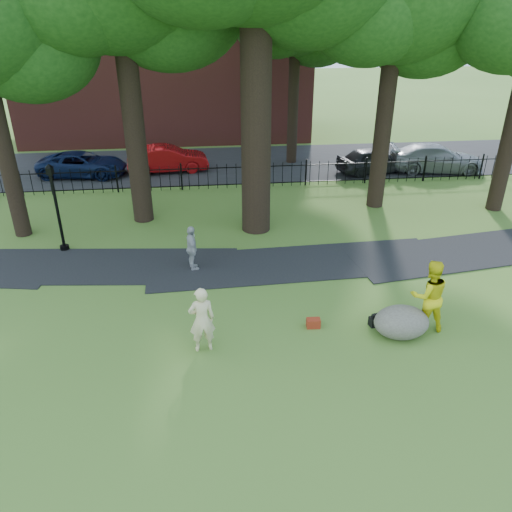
{
  "coord_description": "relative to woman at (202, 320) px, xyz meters",
  "views": [
    {
      "loc": [
        -2.02,
        -10.99,
        8.01
      ],
      "look_at": [
        -0.56,
        2.0,
        1.35
      ],
      "focal_mm": 35.0,
      "sensor_mm": 36.0,
      "label": 1
    }
  ],
  "objects": [
    {
      "name": "brick_building",
      "position": [
        -1.79,
        24.49,
        5.09
      ],
      "size": [
        18.0,
        8.0,
        12.0
      ],
      "primitive_type": "cube",
      "color": "brown",
      "rests_on": "ground"
    },
    {
      "name": "iron_fence",
      "position": [
        2.21,
        12.49,
        -0.31
      ],
      "size": [
        44.0,
        0.04,
        1.2
      ],
      "color": "black",
      "rests_on": "ground"
    },
    {
      "name": "ground",
      "position": [
        2.21,
        0.49,
        -0.91
      ],
      "size": [
        120.0,
        120.0,
        0.0
      ],
      "primitive_type": "plane",
      "color": "#446B25",
      "rests_on": "ground"
    },
    {
      "name": "silver_car",
      "position": [
        12.48,
        13.99,
        -0.21
      ],
      "size": [
        5.09,
        2.63,
        1.41
      ],
      "primitive_type": "imported",
      "rotation": [
        0.0,
        0.0,
        1.43
      ],
      "color": "gray",
      "rests_on": "ground"
    },
    {
      "name": "grey_car",
      "position": [
        9.16,
        14.12,
        -0.24
      ],
      "size": [
        4.12,
        2.21,
        1.33
      ],
      "primitive_type": "imported",
      "rotation": [
        0.0,
        0.0,
        1.74
      ],
      "color": "black",
      "rests_on": "ground"
    },
    {
      "name": "red_sedan",
      "position": [
        -1.56,
        15.48,
        -0.23
      ],
      "size": [
        4.29,
        1.88,
        1.37
      ],
      "primitive_type": "imported",
      "rotation": [
        0.0,
        0.0,
        1.67
      ],
      "color": "#9A0B0D",
      "rests_on": "ground"
    },
    {
      "name": "backpack",
      "position": [
        4.77,
        0.53,
        -0.78
      ],
      "size": [
        0.4,
        0.3,
        0.27
      ],
      "primitive_type": "cube",
      "rotation": [
        0.0,
        0.0,
        0.21
      ],
      "color": "black",
      "rests_on": "ground"
    },
    {
      "name": "footpath",
      "position": [
        3.21,
        4.39,
        -0.91
      ],
      "size": [
        36.07,
        3.85,
        0.03
      ],
      "primitive_type": "cube",
      "rotation": [
        0.0,
        0.0,
        0.03
      ],
      "color": "black",
      "rests_on": "ground"
    },
    {
      "name": "man",
      "position": [
        6.04,
        0.27,
        0.12
      ],
      "size": [
        1.05,
        0.84,
        2.07
      ],
      "primitive_type": "imported",
      "rotation": [
        0.0,
        0.0,
        3.08
      ],
      "color": "yellow",
      "rests_on": "ground"
    },
    {
      "name": "navy_van",
      "position": [
        -5.89,
        15.23,
        -0.3
      ],
      "size": [
        4.65,
        2.62,
        1.23
      ],
      "primitive_type": "imported",
      "rotation": [
        0.0,
        0.0,
        1.43
      ],
      "color": "#0B1738",
      "rests_on": "ground"
    },
    {
      "name": "red_bag",
      "position": [
        3.03,
        0.65,
        -0.78
      ],
      "size": [
        0.39,
        0.26,
        0.26
      ],
      "primitive_type": "cube",
      "rotation": [
        0.0,
        0.0,
        -0.06
      ],
      "color": "maroon",
      "rests_on": "ground"
    },
    {
      "name": "lamppost",
      "position": [
        -4.89,
        6.39,
        0.66
      ],
      "size": [
        0.32,
        0.32,
        3.21
      ],
      "rotation": [
        0.0,
        0.0,
        -0.23
      ],
      "color": "black",
      "rests_on": "ground"
    },
    {
      "name": "pedestrian",
      "position": [
        -0.27,
        4.38,
        -0.13
      ],
      "size": [
        0.56,
        0.97,
        1.56
      ],
      "primitive_type": "imported",
      "rotation": [
        0.0,
        0.0,
        1.78
      ],
      "color": "#A1A0A5",
      "rests_on": "ground"
    },
    {
      "name": "boulder",
      "position": [
        5.3,
        0.08,
        -0.48
      ],
      "size": [
        1.62,
        1.31,
        0.87
      ],
      "primitive_type": "ellipsoid",
      "rotation": [
        0.0,
        0.0,
        -0.13
      ],
      "color": "#5E594E",
      "rests_on": "ground"
    },
    {
      "name": "woman",
      "position": [
        0.0,
        0.0,
        0.0
      ],
      "size": [
        0.72,
        0.52,
        1.82
      ],
      "primitive_type": "imported",
      "rotation": [
        0.0,
        0.0,
        3.28
      ],
      "color": "beige",
      "rests_on": "ground"
    },
    {
      "name": "street",
      "position": [
        2.21,
        16.49,
        -0.91
      ],
      "size": [
        80.0,
        7.0,
        0.02
      ],
      "primitive_type": "cube",
      "color": "black",
      "rests_on": "ground"
    }
  ]
}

